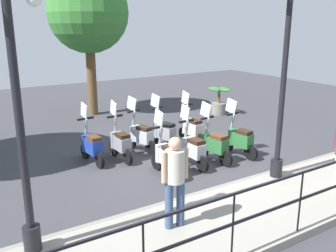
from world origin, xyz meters
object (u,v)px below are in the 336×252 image
(scooter_far_0, at_px, (192,128))
(scooter_near_3, at_px, (167,156))
(lamp_post_near, at_px, (283,89))
(scooter_far_2, at_px, (141,135))
(pedestrian_distant, at_px, (175,176))
(potted_palm, at_px, (219,103))
(tree_distant, at_px, (88,13))
(scooter_near_1, at_px, (214,144))
(scooter_far_1, at_px, (164,132))
(scooter_near_2, at_px, (193,149))
(scooter_near_0, at_px, (239,139))
(scooter_far_4, at_px, (92,145))
(scooter_far_3, at_px, (120,142))
(lamp_post_far, at_px, (21,135))

(scooter_far_0, bearing_deg, scooter_near_3, 130.29)
(lamp_post_near, bearing_deg, scooter_far_2, 24.64)
(pedestrian_distant, height_order, potted_palm, pedestrian_distant)
(tree_distant, distance_m, scooter_near_1, 7.46)
(scooter_far_0, bearing_deg, scooter_far_1, 82.23)
(lamp_post_near, height_order, scooter_near_1, lamp_post_near)
(scooter_near_1, xyz_separation_m, scooter_far_0, (1.56, -0.41, 0.00))
(scooter_near_2, height_order, scooter_near_3, same)
(scooter_near_0, relative_size, scooter_near_2, 1.00)
(scooter_near_0, distance_m, scooter_far_1, 2.17)
(scooter_near_2, bearing_deg, tree_distant, -0.71)
(lamp_post_near, xyz_separation_m, pedestrian_distant, (-0.58, 3.12, -1.06))
(tree_distant, height_order, scooter_far_4, tree_distant)
(scooter_near_1, distance_m, scooter_far_3, 2.44)
(lamp_post_near, distance_m, scooter_far_3, 4.29)
(scooter_far_0, bearing_deg, scooter_near_0, -165.12)
(tree_distant, height_order, potted_palm, tree_distant)
(scooter_far_0, bearing_deg, lamp_post_far, 120.96)
(tree_distant, relative_size, scooter_far_3, 3.48)
(scooter_near_0, distance_m, scooter_far_4, 3.91)
(lamp_post_far, xyz_separation_m, scooter_near_2, (1.77, -4.28, -1.51))
(scooter_near_1, xyz_separation_m, scooter_far_2, (1.71, 1.23, 0.00))
(lamp_post_far, distance_m, scooter_far_1, 5.83)
(scooter_far_3, bearing_deg, scooter_far_2, -69.87)
(lamp_post_far, distance_m, scooter_far_0, 6.49)
(scooter_near_3, bearing_deg, scooter_far_3, 14.34)
(lamp_post_near, distance_m, scooter_near_1, 2.44)
(scooter_near_2, bearing_deg, scooter_far_3, 41.99)
(scooter_near_0, bearing_deg, scooter_near_2, 81.20)
(scooter_far_1, height_order, scooter_far_3, same)
(scooter_far_0, height_order, scooter_far_1, same)
(scooter_far_0, distance_m, scooter_far_1, 0.92)
(pedestrian_distant, relative_size, scooter_far_3, 1.03)
(lamp_post_far, bearing_deg, scooter_near_3, -64.39)
(potted_palm, distance_m, scooter_far_2, 5.24)
(tree_distant, relative_size, scooter_far_4, 3.48)
(potted_palm, bearing_deg, scooter_near_1, 138.96)
(scooter_near_3, bearing_deg, scooter_far_4, 31.97)
(scooter_near_3, bearing_deg, lamp_post_near, -135.38)
(lamp_post_far, bearing_deg, tree_distant, -26.91)
(scooter_near_1, relative_size, scooter_near_2, 1.00)
(scooter_far_2, bearing_deg, tree_distant, -21.95)
(scooter_far_3, bearing_deg, scooter_far_0, -87.45)
(scooter_near_2, distance_m, scooter_far_4, 2.57)
(lamp_post_far, xyz_separation_m, scooter_far_1, (3.43, -4.46, -1.51))
(potted_palm, height_order, scooter_far_4, scooter_far_4)
(lamp_post_near, xyz_separation_m, scooter_near_2, (1.77, 1.04, -1.66))
(scooter_near_2, height_order, scooter_far_3, same)
(scooter_near_0, relative_size, scooter_far_4, 1.00)
(scooter_near_2, xyz_separation_m, scooter_far_0, (1.55, -1.09, 0.00))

